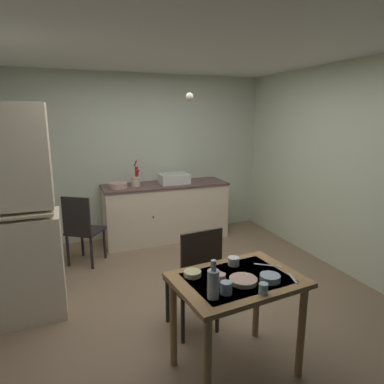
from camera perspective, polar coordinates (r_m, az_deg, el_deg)
The scene contains 25 objects.
ground_plane at distance 3.81m, azimuth -1.10°, elevation -17.25°, with size 5.19×5.19×0.00m, color #846B53.
wall_back at distance 5.40m, azimuth -8.91°, elevation 5.87°, with size 4.17×0.10×2.54m, color beige.
wall_right at distance 4.50m, azimuth 24.73°, elevation 3.48°, with size 0.10×4.29×2.54m, color beige.
ceiling_slab at distance 3.37m, azimuth -1.30°, elevation 24.48°, with size 4.17×4.29×0.10m, color silver.
hutch_cabinet at distance 3.50m, azimuth -28.27°, elevation -4.71°, with size 0.81×0.48×2.02m.
counter_cabinet at distance 5.29m, azimuth -4.47°, elevation -3.31°, with size 1.91×0.64×0.89m.
sink_basin at distance 5.21m, azimuth -3.10°, elevation 2.34°, with size 0.44×0.34×0.15m.
hand_pump at distance 5.09m, azimuth -9.37°, elevation 3.00°, with size 0.05×0.27×0.39m.
mixing_bowl_counter at distance 4.98m, azimuth -12.44°, elevation 1.11°, with size 0.26×0.26×0.08m, color tan.
stoneware_crock at distance 5.05m, azimuth -9.57°, elevation 1.74°, with size 0.14×0.14×0.14m, color beige.
dining_table at distance 2.58m, azimuth 7.66°, elevation -16.84°, with size 0.97×0.74×0.77m.
chair_far_side at distance 3.03m, azimuth 0.62°, elevation -14.51°, with size 0.44×0.44×0.99m.
chair_by_counter at distance 4.56m, azimuth -18.15°, elevation -5.92°, with size 0.56×0.56×0.94m.
serving_bowl_wide at distance 2.50m, azimuth 13.13°, elevation -14.04°, with size 0.14×0.14×0.05m, color #9EB2C6.
soup_bowl_small at distance 2.51m, azimuth 0.07°, elevation -13.69°, with size 0.13×0.13×0.04m, color beige.
sauce_dish at distance 2.45m, azimuth 8.69°, elevation -14.63°, with size 0.20×0.20×0.03m, color tan.
mug_tall at distance 2.38m, azimuth 4.74°, elevation -14.61°, with size 0.08×0.08×0.08m, color tan.
teacup_cream at distance 2.69m, azimuth 7.06°, elevation -11.59°, with size 0.09×0.09×0.06m, color white.
teacup_mint at distance 2.32m, azimuth 12.03°, elevation -15.79°, with size 0.06×0.06×0.07m, color #ADD1C1.
mug_dark at distance 2.29m, azimuth 5.83°, elevation -15.90°, with size 0.08×0.08×0.08m, color #9EB2C6.
glass_bottle at distance 2.21m, azimuth 3.63°, elevation -15.19°, with size 0.08×0.08×0.26m.
table_knife at distance 2.74m, azimuth 12.74°, elevation -12.05°, with size 0.22×0.02×0.01m, color silver.
teaspoon_near_bowl at distance 2.58m, azimuth 16.81°, elevation -13.89°, with size 0.15×0.02×0.01m, color beige.
teaspoon_by_cup at distance 2.52m, azimuth 4.41°, elevation -13.99°, with size 0.15×0.02×0.01m, color beige.
pendant_bulb at distance 3.59m, azimuth -0.41°, elevation 15.91°, with size 0.08×0.08×0.08m, color #F9EFCC.
Camera 1 is at (-1.11, -3.10, 1.91)m, focal length 31.38 mm.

